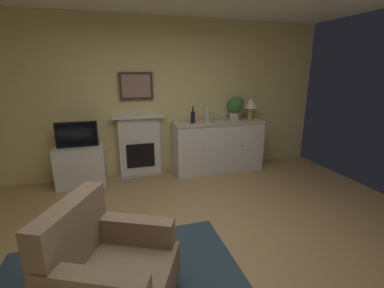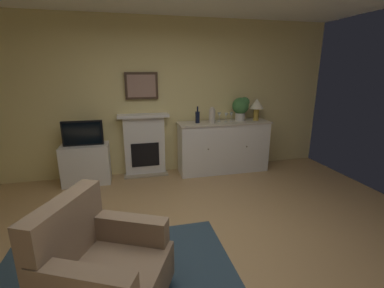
{
  "view_description": "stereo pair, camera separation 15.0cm",
  "coord_description": "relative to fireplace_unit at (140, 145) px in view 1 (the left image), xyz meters",
  "views": [
    {
      "loc": [
        -0.73,
        -2.24,
        1.83
      ],
      "look_at": [
        0.12,
        0.63,
        1.0
      ],
      "focal_mm": 25.05,
      "sensor_mm": 36.0,
      "label": 1
    },
    {
      "loc": [
        -0.59,
        -2.28,
        1.83
      ],
      "look_at": [
        0.12,
        0.63,
        1.0
      ],
      "focal_mm": 25.05,
      "sensor_mm": 36.0,
      "label": 2
    }
  ],
  "objects": [
    {
      "name": "sideboard_cabinet",
      "position": [
        1.42,
        -0.18,
        -0.08
      ],
      "size": [
        1.66,
        0.49,
        0.93
      ],
      "color": "white",
      "rests_on": "ground_plane"
    },
    {
      "name": "wine_glass_left",
      "position": [
        1.33,
        -0.14,
        0.5
      ],
      "size": [
        0.07,
        0.07,
        0.16
      ],
      "color": "silver",
      "rests_on": "sideboard_cabinet"
    },
    {
      "name": "wine_glass_right",
      "position": [
        1.55,
        -0.16,
        0.5
      ],
      "size": [
        0.07,
        0.07,
        0.16
      ],
      "color": "silver",
      "rests_on": "sideboard_cabinet"
    },
    {
      "name": "tv_set",
      "position": [
        -0.98,
        -0.19,
        0.31
      ],
      "size": [
        0.62,
        0.07,
        0.4
      ],
      "color": "black",
      "rests_on": "tv_cabinet"
    },
    {
      "name": "vase_decorative",
      "position": [
        1.17,
        -0.23,
        0.52
      ],
      "size": [
        0.11,
        0.11,
        0.28
      ],
      "color": "beige",
      "rests_on": "sideboard_cabinet"
    },
    {
      "name": "wine_glass_center",
      "position": [
        1.44,
        -0.19,
        0.5
      ],
      "size": [
        0.07,
        0.07,
        0.16
      ],
      "color": "silver",
      "rests_on": "sideboard_cabinet"
    },
    {
      "name": "ground_plane",
      "position": [
        0.33,
        -2.35,
        -0.6
      ],
      "size": [
        6.29,
        5.03,
        0.1
      ],
      "primitive_type": "cube",
      "color": "tan",
      "rests_on": "ground"
    },
    {
      "name": "potted_plant_small",
      "position": [
        1.75,
        -0.13,
        0.64
      ],
      "size": [
        0.3,
        0.3,
        0.43
      ],
      "color": "beige",
      "rests_on": "sideboard_cabinet"
    },
    {
      "name": "tv_cabinet",
      "position": [
        -0.97,
        -0.16,
        -0.22
      ],
      "size": [
        0.75,
        0.42,
        0.66
      ],
      "color": "white",
      "rests_on": "ground_plane"
    },
    {
      "name": "fireplace_unit",
      "position": [
        0.0,
        0.0,
        0.0
      ],
      "size": [
        0.87,
        0.3,
        1.1
      ],
      "color": "white",
      "rests_on": "ground_plane"
    },
    {
      "name": "armchair",
      "position": [
        -0.53,
        -2.82,
        -0.17
      ],
      "size": [
        1.06,
        1.04,
        0.92
      ],
      "color": "#8C7259",
      "rests_on": "ground_plane"
    },
    {
      "name": "wall_rear",
      "position": [
        0.33,
        0.13,
        0.8
      ],
      "size": [
        6.29,
        0.06,
        2.69
      ],
      "primitive_type": "cube",
      "color": "#EAD68C",
      "rests_on": "ground_plane"
    },
    {
      "name": "table_lamp",
      "position": [
        2.03,
        -0.18,
        0.66
      ],
      "size": [
        0.26,
        0.26,
        0.4
      ],
      "color": "#B79338",
      "rests_on": "sideboard_cabinet"
    },
    {
      "name": "framed_picture",
      "position": [
        0.0,
        0.05,
        1.02
      ],
      "size": [
        0.55,
        0.04,
        0.45
      ],
      "color": "#473323"
    },
    {
      "name": "wine_bottle",
      "position": [
        0.93,
        -0.16,
        0.49
      ],
      "size": [
        0.08,
        0.08,
        0.29
      ],
      "color": "black",
      "rests_on": "sideboard_cabinet"
    }
  ]
}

